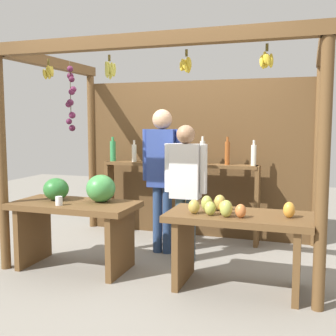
# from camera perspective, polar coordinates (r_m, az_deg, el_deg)

# --- Properties ---
(ground_plane) EXTENTS (12.00, 12.00, 0.00)m
(ground_plane) POSITION_cam_1_polar(r_m,az_deg,el_deg) (4.90, 0.71, -11.89)
(ground_plane) COLOR gray
(ground_plane) RESTS_ON ground
(market_stall) EXTENTS (3.21, 1.99, 2.30)m
(market_stall) POSITION_cam_1_polar(r_m,az_deg,el_deg) (5.07, 2.15, 4.20)
(market_stall) COLOR brown
(market_stall) RESTS_ON ground
(fruit_counter_left) EXTENTS (1.30, 0.64, 0.99)m
(fruit_counter_left) POSITION_cam_1_polar(r_m,az_deg,el_deg) (4.48, -12.26, -5.71)
(fruit_counter_left) COLOR brown
(fruit_counter_left) RESTS_ON ground
(fruit_counter_right) EXTENTS (1.30, 0.64, 0.85)m
(fruit_counter_right) POSITION_cam_1_polar(r_m,az_deg,el_deg) (3.90, 9.38, -8.58)
(fruit_counter_right) COLOR brown
(fruit_counter_right) RESTS_ON ground
(bottle_shelf_unit) EXTENTS (2.06, 0.22, 1.35)m
(bottle_shelf_unit) POSITION_cam_1_polar(r_m,az_deg,el_deg) (5.43, 1.40, -1.37)
(bottle_shelf_unit) COLOR brown
(bottle_shelf_unit) RESTS_ON ground
(vendor_man) EXTENTS (0.48, 0.23, 1.67)m
(vendor_man) POSITION_cam_1_polar(r_m,az_deg,el_deg) (4.82, -0.79, 0.11)
(vendor_man) COLOR navy
(vendor_man) RESTS_ON ground
(vendor_woman) EXTENTS (0.48, 0.20, 1.50)m
(vendor_woman) POSITION_cam_1_polar(r_m,az_deg,el_deg) (4.56, 2.41, -1.78)
(vendor_woman) COLOR #3E535C
(vendor_woman) RESTS_ON ground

